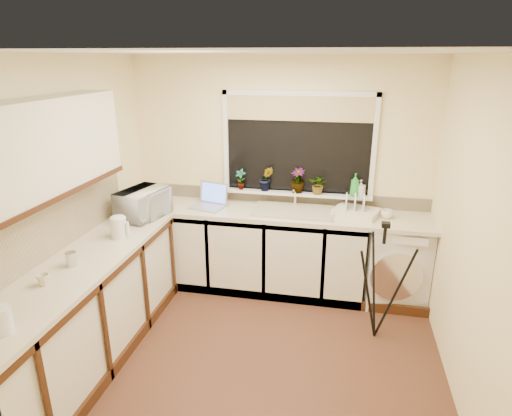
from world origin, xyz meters
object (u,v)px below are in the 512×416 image
object	(u,v)px
glass_jug	(2,320)
soap_bottle_clear	(361,188)
plant_b	(266,179)
plant_d	(319,185)
steel_jar	(71,259)
washing_machine	(393,261)
microwave	(143,203)
soap_bottle_green	(355,185)
cup_back	(387,214)
laptop	(210,200)
dish_rack	(356,212)
kettle	(119,228)
cup_left	(43,280)
tripod	(380,282)
plant_c	(298,180)
plant_a	(241,179)

from	to	relation	value
glass_jug	soap_bottle_clear	distance (m)	3.34
plant_b	plant_d	size ratio (longest dim) A/B	1.30
steel_jar	plant_d	size ratio (longest dim) A/B	0.55
washing_machine	glass_jug	bearing A→B (deg)	-143.29
microwave	plant_d	world-z (taller)	plant_d
soap_bottle_green	cup_back	distance (m)	0.44
laptop	dish_rack	bearing A→B (deg)	16.18
dish_rack	soap_bottle_clear	xyz separation A→B (m)	(0.03, 0.16, 0.21)
kettle	steel_jar	xyz separation A→B (m)	(-0.08, -0.59, -0.04)
kettle	cup_back	world-z (taller)	kettle
plant_b	plant_d	world-z (taller)	plant_b
microwave	cup_left	bearing A→B (deg)	-170.08
tripod	steel_jar	xyz separation A→B (m)	(-2.38, -0.86, 0.40)
cup_back	laptop	bearing A→B (deg)	179.87
tripod	glass_jug	bearing A→B (deg)	-128.88
laptop	plant_d	xyz separation A→B (m)	(1.13, 0.19, 0.19)
cup_left	washing_machine	bearing A→B (deg)	36.14
washing_machine	steel_jar	bearing A→B (deg)	-156.37
cup_left	laptop	bearing A→B (deg)	71.09
kettle	plant_c	world-z (taller)	plant_c
washing_machine	plant_a	bearing A→B (deg)	165.88
microwave	cup_back	size ratio (longest dim) A/B	4.56
steel_jar	cup_back	bearing A→B (deg)	32.51
tripod	microwave	bearing A→B (deg)	-172.46
dish_rack	glass_jug	size ratio (longest dim) A/B	2.65
plant_b	cup_left	world-z (taller)	plant_b
plant_d	cup_back	xyz separation A→B (m)	(0.69, -0.19, -0.21)
steel_jar	soap_bottle_green	world-z (taller)	soap_bottle_green
tripod	soap_bottle_green	size ratio (longest dim) A/B	4.58
laptop	soap_bottle_green	world-z (taller)	soap_bottle_green
plant_b	plant_c	size ratio (longest dim) A/B	1.00
laptop	soap_bottle_green	size ratio (longest dim) A/B	1.63
plant_b	cup_back	xyz separation A→B (m)	(1.25, -0.21, -0.24)
washing_machine	dish_rack	xyz separation A→B (m)	(-0.41, 0.02, 0.50)
dish_rack	plant_b	bearing A→B (deg)	-170.04
laptop	plant_b	xyz separation A→B (m)	(0.57, 0.20, 0.22)
kettle	plant_b	bearing A→B (deg)	46.84
cup_back	glass_jug	bearing A→B (deg)	-134.10
laptop	soap_bottle_clear	distance (m)	1.59
laptop	plant_c	xyz separation A→B (m)	(0.91, 0.21, 0.22)
kettle	microwave	bearing A→B (deg)	91.75
glass_jug	soap_bottle_clear	bearing A→B (deg)	51.59
plant_c	dish_rack	bearing A→B (deg)	-15.32
microwave	cup_left	size ratio (longest dim) A/B	5.81
tripod	plant_a	xyz separation A→B (m)	(-1.46, 0.90, 0.61)
kettle	plant_a	size ratio (longest dim) A/B	0.82
cup_back	cup_left	bearing A→B (deg)	-142.89
dish_rack	steel_jar	world-z (taller)	steel_jar
glass_jug	cup_back	world-z (taller)	glass_jug
cup_back	microwave	bearing A→B (deg)	-169.57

